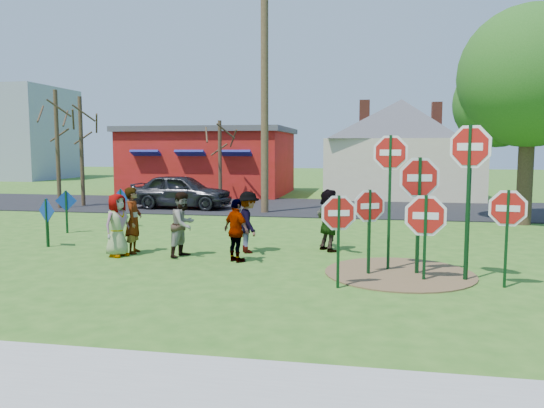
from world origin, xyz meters
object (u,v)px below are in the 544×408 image
Objects in this scene: person_a at (117,225)px; leafy_tree at (534,84)px; stop_sign_c at (470,166)px; stop_sign_a at (339,221)px; suv at (181,191)px; person_b at (134,220)px; stop_sign_d at (419,187)px; utility_pole at (265,85)px; stop_sign_b at (390,167)px.

leafy_tree is at bearing -34.49° from person_a.
stop_sign_c is 2.10× the size of person_a.
suv is (-7.66, 12.25, -0.51)m from stop_sign_a.
stop_sign_d is at bearing -108.83° from person_b.
suv is at bearing 168.74° from utility_pole.
leafy_tree is at bearing 101.90° from stop_sign_c.
stop_sign_b is at bearing -121.94° from leafy_tree.
utility_pole is at bearing 170.71° from leafy_tree.
person_b is at bearing -100.54° from utility_pole.
stop_sign_d is at bearing -136.46° from suv.
leafy_tree reaches higher than stop_sign_d.
stop_sign_c is (1.52, -0.68, 0.06)m from stop_sign_b.
stop_sign_b is 1.67m from stop_sign_c.
stop_sign_c reaches higher than stop_sign_b.
stop_sign_b is 9.96m from leafy_tree.
stop_sign_a is 0.72× the size of stop_sign_d.
leafy_tree is at bearing 50.71° from stop_sign_d.
stop_sign_b reaches higher than person_b.
stop_sign_c reaches higher than stop_sign_d.
leafy_tree is (9.80, -1.60, -0.36)m from utility_pole.
suv is at bearing 140.81° from stop_sign_b.
utility_pole is at bearing 94.38° from stop_sign_a.
stop_sign_b reaches higher than person_a.
stop_sign_a is 0.19× the size of utility_pole.
person_b is (-6.98, 1.08, -1.04)m from stop_sign_d.
stop_sign_b is 0.70× the size of suv.
person_a reaches higher than suv.
suv is at bearing 108.44° from stop_sign_a.
stop_sign_a is at bearing -72.04° from utility_pole.
stop_sign_a is 1.22× the size of person_a.
stop_sign_b is 6.60m from person_b.
stop_sign_a is 5.98m from person_a.
person_b is at bearing 159.99° from stop_sign_d.
stop_sign_c is 15.23m from suv.
stop_sign_c is 1.24× the size of stop_sign_d.
person_b is 14.21m from leafy_tree.
suv is at bearing 119.34° from stop_sign_d.
utility_pole is (-6.25, 10.44, 2.92)m from stop_sign_c.
person_b is (-7.91, 1.49, -1.49)m from stop_sign_c.
suv is (-2.28, 9.74, -0.05)m from person_b.
person_b is at bearing -147.36° from leafy_tree.
stop_sign_c is 8.34m from person_a.
suv is at bearing 170.14° from leafy_tree.
stop_sign_a is 0.43× the size of suv.
stop_sign_b is 13.73m from suv.
leafy_tree is (6.09, 9.86, 3.59)m from stop_sign_a.
stop_sign_d reaches higher than suv.
person_a is at bearing 146.33° from stop_sign_a.
suv is 0.45× the size of utility_pole.
person_b is (-6.39, 0.81, -1.43)m from stop_sign_b.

